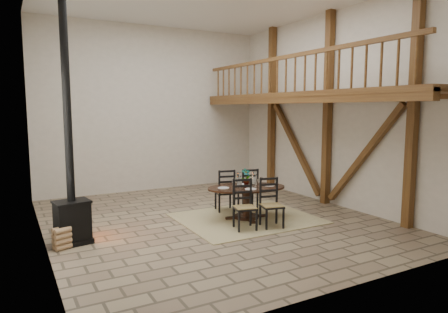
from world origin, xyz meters
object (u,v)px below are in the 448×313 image
log_basket (74,226)px  log_stack (62,238)px  wood_stove (71,184)px  dining_table (247,200)px

log_basket → log_stack: size_ratio=1.24×
wood_stove → log_basket: bearing=70.8°
wood_stove → log_basket: (0.10, 0.54, -0.95)m
log_basket → log_stack: log_basket is taller
dining_table → log_basket: bearing=-176.8°
log_basket → wood_stove: bearing=-100.0°
wood_stove → log_stack: wood_stove is taller
log_stack → log_basket: bearing=67.7°
dining_table → log_stack: (-3.97, -0.11, -0.23)m
log_basket → log_stack: 0.84m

